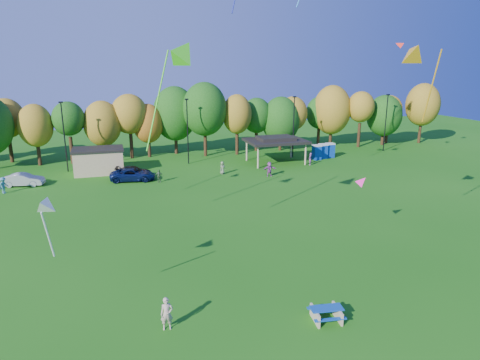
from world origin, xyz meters
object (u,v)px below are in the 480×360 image
object	(u,v)px
car_d	(134,171)
picnic_table	(326,313)
car_b	(23,180)
car_c	(133,175)
porta_potties	(323,151)
kite_flyer	(167,314)

from	to	relation	value
car_d	picnic_table	bearing A→B (deg)	-156.77
car_b	car_c	world-z (taller)	same
picnic_table	car_c	bearing A→B (deg)	111.68
car_c	car_b	bearing A→B (deg)	92.65
porta_potties	kite_flyer	xyz separation A→B (m)	(-27.98, -36.17, -0.19)
porta_potties	kite_flyer	world-z (taller)	porta_potties
kite_flyer	car_b	size ratio (longest dim) A/B	0.40
porta_potties	picnic_table	bearing A→B (deg)	-117.24
car_d	car_c	bearing A→B (deg)	-176.04
kite_flyer	car_b	world-z (taller)	kite_flyer
car_b	car_d	distance (m)	12.48
kite_flyer	car_c	bearing A→B (deg)	93.20
picnic_table	kite_flyer	world-z (taller)	kite_flyer
porta_potties	car_b	distance (m)	40.37
picnic_table	car_b	xyz separation A→B (m)	(-20.70, 34.39, 0.29)
picnic_table	car_c	size ratio (longest dim) A/B	0.37
kite_flyer	car_d	distance (m)	33.42
porta_potties	kite_flyer	size ratio (longest dim) A/B	2.06
kite_flyer	car_b	distance (m)	34.88
picnic_table	car_d	distance (m)	36.10
picnic_table	car_d	world-z (taller)	car_d
kite_flyer	porta_potties	bearing A→B (deg)	55.49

